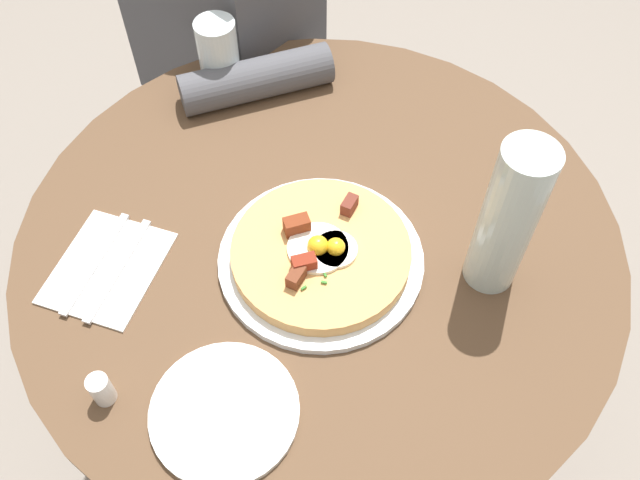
% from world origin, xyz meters
% --- Properties ---
extents(ground_plane, '(6.00, 6.00, 0.00)m').
position_xyz_m(ground_plane, '(0.00, 0.00, 0.00)').
color(ground_plane, gray).
extents(dining_table, '(0.90, 0.90, 0.71)m').
position_xyz_m(dining_table, '(0.00, 0.00, 0.55)').
color(dining_table, brown).
rests_on(dining_table, ground_plane).
extents(person_seated, '(0.53, 0.40, 1.14)m').
position_xyz_m(person_seated, '(-0.53, 0.28, 0.51)').
color(person_seated, '#2D2D33').
rests_on(person_seated, ground_plane).
extents(pizza_plate, '(0.29, 0.29, 0.01)m').
position_xyz_m(pizza_plate, '(0.03, -0.03, 0.72)').
color(pizza_plate, white).
rests_on(pizza_plate, dining_table).
extents(breakfast_pizza, '(0.25, 0.25, 0.05)m').
position_xyz_m(breakfast_pizza, '(0.03, -0.03, 0.74)').
color(breakfast_pizza, tan).
rests_on(breakfast_pizza, pizza_plate).
extents(bread_plate, '(0.19, 0.19, 0.01)m').
position_xyz_m(bread_plate, '(0.10, -0.28, 0.72)').
color(bread_plate, white).
rests_on(bread_plate, dining_table).
extents(napkin, '(0.20, 0.21, 0.00)m').
position_xyz_m(napkin, '(-0.18, -0.25, 0.72)').
color(napkin, white).
rests_on(napkin, dining_table).
extents(fork, '(0.09, 0.17, 0.00)m').
position_xyz_m(fork, '(-0.16, -0.24, 0.72)').
color(fork, silver).
rests_on(fork, napkin).
extents(knife, '(0.09, 0.17, 0.00)m').
position_xyz_m(knife, '(-0.20, -0.26, 0.72)').
color(knife, silver).
rests_on(knife, napkin).
extents(water_glass, '(0.07, 0.07, 0.13)m').
position_xyz_m(water_glass, '(-0.34, 0.12, 0.78)').
color(water_glass, silver).
rests_on(water_glass, dining_table).
extents(water_bottle, '(0.07, 0.07, 0.25)m').
position_xyz_m(water_bottle, '(0.22, 0.11, 0.84)').
color(water_bottle, silver).
rests_on(water_bottle, dining_table).
extents(salt_shaker, '(0.03, 0.03, 0.05)m').
position_xyz_m(salt_shaker, '(-0.02, -0.37, 0.74)').
color(salt_shaker, white).
rests_on(salt_shaker, dining_table).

